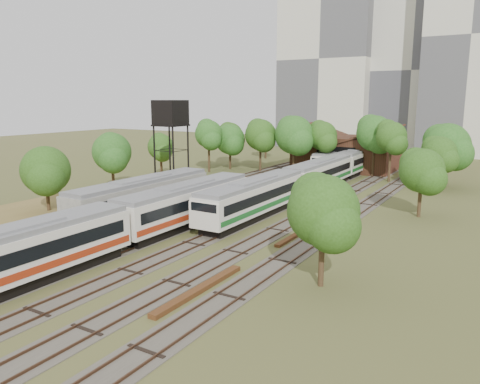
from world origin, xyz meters
The scene contains 17 objects.
ground centered at (0.00, 0.00, 0.00)m, with size 240.00×240.00×0.00m, color #475123.
dry_grass_patch centered at (-18.00, 8.00, 0.02)m, with size 14.00×60.00×0.04m, color brown.
tracks centered at (-0.67, 25.00, 0.04)m, with size 24.60×80.00×0.19m.
railcar_red_set centered at (-2.00, 6.04, 2.06)m, with size 3.15×34.58×3.90m.
railcar_green_set centered at (2.00, 37.94, 2.03)m, with size 3.10×52.08×3.83m.
railcar_rear centered at (-2.00, 55.94, 1.82)m, with size 2.79×16.08×3.44m.
old_grey_coach centered at (-8.00, 15.49, 2.10)m, with size 3.10×18.00×3.84m.
water_tower centered at (-12.09, 25.19, 9.75)m, with size 3.34×3.34×11.56m.
rail_pile_near centered at (8.00, 2.95, 0.15)m, with size 0.59×8.80×0.29m, color brown.
rail_pile_far centered at (8.20, 16.92, 0.12)m, with size 0.47×7.44×0.24m, color brown.
maintenance_shed centered at (-1.00, 57.98, 2.91)m, with size 16.45×11.55×7.58m.
tree_band_left centered at (-19.90, 22.68, 5.14)m, with size 8.04×78.36×8.40m.
tree_band_far centered at (-0.35, 49.26, 5.91)m, with size 39.26×9.79×9.30m.
tree_band_right centered at (15.12, 26.99, 4.81)m, with size 6.36×41.68×7.14m.
tower_left centered at (-18.00, 95.00, 21.00)m, with size 22.00×16.00×42.00m, color beige.
tower_centre centered at (2.00, 100.00, 18.00)m, with size 20.00×18.00×36.00m, color beige.
tower_right centered at (14.00, 92.00, 24.00)m, with size 18.00×16.00×48.00m, color beige.
Camera 1 is at (24.02, -18.97, 11.61)m, focal length 35.00 mm.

